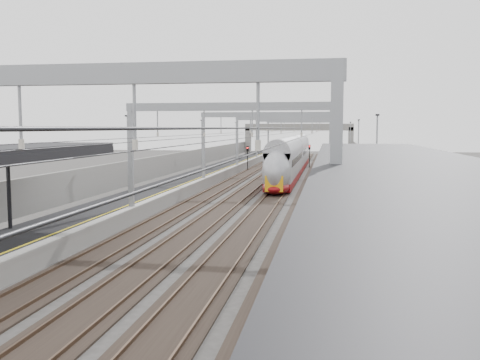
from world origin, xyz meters
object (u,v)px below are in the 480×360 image
(bench, at_px, (404,272))
(overbridge, at_px, (299,131))
(train, at_px, (291,160))
(signal_green, at_px, (248,154))

(bench, bearing_deg, overbridge, 95.22)
(train, distance_m, bench, 50.69)
(bench, height_order, signal_green, signal_green)
(overbridge, height_order, signal_green, overbridge)
(overbridge, bearing_deg, signal_green, -98.29)
(bench, relative_size, signal_green, 0.53)
(overbridge, xyz_separation_m, bench, (8.52, -93.36, -3.75))
(overbridge, relative_size, bench, 12.00)
(overbridge, distance_m, bench, 93.83)
(train, bearing_deg, bench, -82.03)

